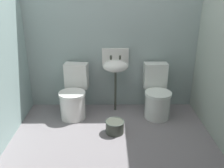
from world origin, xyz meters
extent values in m
cube|color=gray|center=(0.00, 0.00, -0.04)|extent=(3.08, 2.54, 0.08)
cube|color=#92A6A3|center=(0.00, 1.12, 1.17)|extent=(3.08, 0.10, 2.34)
cylinder|color=white|center=(-0.59, 0.63, 0.19)|extent=(0.43, 0.43, 0.38)
cylinder|color=white|center=(-0.59, 0.63, 0.40)|extent=(0.45, 0.45, 0.04)
cube|color=white|center=(-0.55, 0.93, 0.58)|extent=(0.38, 0.23, 0.40)
cylinder|color=white|center=(0.69, 0.63, 0.19)|extent=(0.39, 0.39, 0.38)
cylinder|color=white|center=(0.69, 0.63, 0.40)|extent=(0.41, 0.41, 0.04)
cube|color=white|center=(0.69, 0.93, 0.58)|extent=(0.36, 0.19, 0.40)
cylinder|color=#3C4037|center=(0.06, 0.88, 0.33)|extent=(0.04, 0.04, 0.66)
ellipsoid|color=white|center=(0.06, 0.88, 0.75)|extent=(0.40, 0.32, 0.18)
cube|color=white|center=(0.06, 1.05, 0.85)|extent=(0.42, 0.04, 0.28)
cylinder|color=#3C4037|center=(-0.01, 0.94, 0.87)|extent=(0.04, 0.04, 0.06)
cylinder|color=#3C4037|center=(0.13, 0.94, 0.87)|extent=(0.04, 0.04, 0.06)
cylinder|color=#3C4037|center=(0.04, 0.20, 0.09)|extent=(0.25, 0.25, 0.17)
torus|color=#3C453D|center=(0.04, 0.20, 0.17)|extent=(0.26, 0.26, 0.02)
camera|label=1|loc=(-0.02, -2.72, 1.89)|focal=39.47mm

